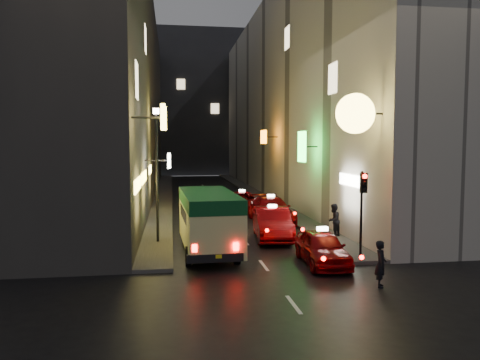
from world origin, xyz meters
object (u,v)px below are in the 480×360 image
lamp_post (157,166)px  minibus (209,215)px  traffic_light (363,196)px  taxi_near (322,245)px  pedestrian_crossing (381,261)px

lamp_post → minibus: bearing=-44.0°
lamp_post → traffic_light: bearing=-28.9°
taxi_near → traffic_light: traffic_light is taller
minibus → traffic_light: (5.96, -2.37, 1.01)m
minibus → pedestrian_crossing: 7.71m
minibus → lamp_post: lamp_post is taller
minibus → lamp_post: (-2.24, 2.16, 2.04)m
traffic_light → pedestrian_crossing: bearing=-102.3°
pedestrian_crossing → traffic_light: size_ratio=0.50×
taxi_near → pedestrian_crossing: pedestrian_crossing is taller
traffic_light → minibus: bearing=158.3°
minibus → lamp_post: 3.72m
taxi_near → traffic_light: (1.70, 0.14, 1.91)m
traffic_light → lamp_post: size_ratio=0.56×
taxi_near → traffic_light: 2.56m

